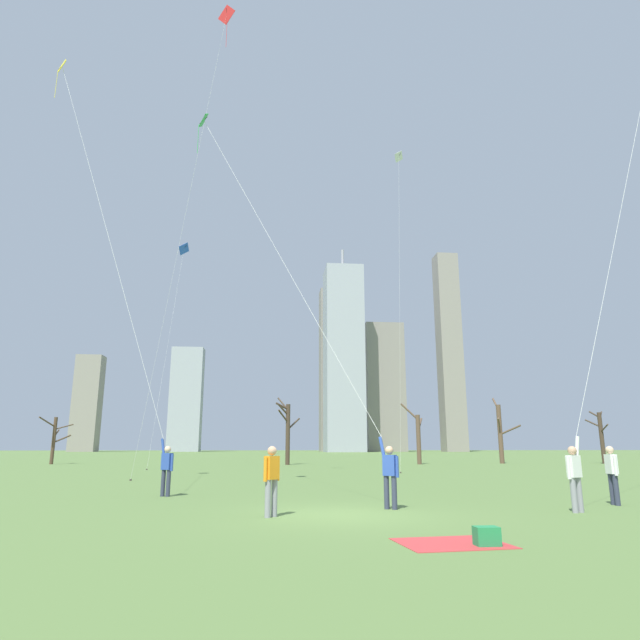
% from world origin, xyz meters
% --- Properties ---
extents(ground_plane, '(400.00, 400.00, 0.00)m').
position_xyz_m(ground_plane, '(0.00, 0.00, 0.00)').
color(ground_plane, '#5B7A3D').
extents(kite_flyer_midfield_right_green, '(6.69, 7.15, 15.74)m').
position_xyz_m(kite_flyer_midfield_right_green, '(0.58, 1.85, 2.80)').
color(kite_flyer_midfield_right_green, '#33384C').
rests_on(kite_flyer_midfield_right_green, ground).
extents(kite_flyer_midfield_center_yellow, '(7.19, 4.62, 19.48)m').
position_xyz_m(kite_flyer_midfield_center_yellow, '(-6.13, 5.94, 3.48)').
color(kite_flyer_midfield_center_yellow, '#33384C').
rests_on(kite_flyer_midfield_center_yellow, ground).
extents(kite_flyer_foreground_left_teal, '(8.48, 3.69, 19.95)m').
position_xyz_m(kite_flyer_foreground_left_teal, '(6.78, 0.22, 3.09)').
color(kite_flyer_foreground_left_teal, gray).
rests_on(kite_flyer_foreground_left_teal, ground).
extents(bystander_far_off_by_trees, '(0.22, 0.51, 1.62)m').
position_xyz_m(bystander_far_off_by_trees, '(7.91, 1.41, 0.90)').
color(bystander_far_off_by_trees, '#33384C').
rests_on(bystander_far_off_by_trees, ground).
extents(bystander_strolling_midfield, '(0.38, 0.39, 1.62)m').
position_xyz_m(bystander_strolling_midfield, '(-1.75, -0.32, 0.90)').
color(bystander_strolling_midfield, gray).
rests_on(bystander_strolling_midfield, ground).
extents(distant_kite_high_overhead_blue, '(1.09, 6.43, 19.01)m').
position_xyz_m(distant_kite_high_overhead_blue, '(-9.51, 31.69, 17.29)').
color(distant_kite_high_overhead_blue, blue).
rests_on(distant_kite_high_overhead_blue, ground).
extents(distant_kite_drifting_right_white, '(1.97, 3.99, 23.94)m').
position_xyz_m(distant_kite_drifting_right_white, '(7.65, 23.31, 21.16)').
color(distant_kite_drifting_right_white, white).
rests_on(distant_kite_drifting_right_white, ground).
extents(distant_kite_drifting_left_red, '(4.22, 1.67, 25.98)m').
position_xyz_m(distant_kite_drifting_left_red, '(-4.99, 12.83, 23.22)').
color(distant_kite_drifting_left_red, red).
rests_on(distant_kite_drifting_left_red, ground).
extents(picnic_spot, '(1.94, 1.59, 0.31)m').
position_xyz_m(picnic_spot, '(1.59, -4.31, 0.09)').
color(picnic_spot, '#CC3838').
rests_on(picnic_spot, ground).
extents(bare_tree_far_right_edge, '(2.29, 3.18, 4.23)m').
position_xyz_m(bare_tree_far_right_edge, '(-21.42, 39.59, 2.39)').
color(bare_tree_far_right_edge, '#4C3828').
rests_on(bare_tree_far_right_edge, ground).
extents(bare_tree_leftmost, '(2.08, 2.86, 6.28)m').
position_xyz_m(bare_tree_leftmost, '(20.43, 37.74, 2.94)').
color(bare_tree_leftmost, brown).
rests_on(bare_tree_leftmost, ground).
extents(bare_tree_rightmost, '(2.34, 2.60, 5.98)m').
position_xyz_m(bare_tree_rightmost, '(-0.11, 35.90, 3.04)').
color(bare_tree_rightmost, '#423326').
rests_on(bare_tree_rightmost, ground).
extents(bare_tree_left_of_center, '(2.31, 1.53, 5.53)m').
position_xyz_m(bare_tree_left_of_center, '(11.92, 36.31, 2.51)').
color(bare_tree_left_of_center, brown).
rests_on(bare_tree_left_of_center, ground).
extents(bare_tree_right_of_center, '(1.78, 2.99, 4.97)m').
position_xyz_m(bare_tree_right_of_center, '(29.67, 36.26, 2.61)').
color(bare_tree_right_of_center, '#423326').
rests_on(bare_tree_right_of_center, ground).
extents(skyline_tall_tower, '(10.60, 11.76, 58.50)m').
position_xyz_m(skyline_tall_tower, '(19.21, 138.13, 26.16)').
color(skyline_tall_tower, '#9EA3AD').
rests_on(skyline_tall_tower, ground).
extents(skyline_wide_slab, '(7.36, 5.49, 27.86)m').
position_xyz_m(skyline_wide_slab, '(-54.65, 152.66, 13.93)').
color(skyline_wide_slab, gray).
rests_on(skyline_wide_slab, ground).
extents(skyline_slender_spire, '(6.46, 5.98, 59.48)m').
position_xyz_m(skyline_slender_spire, '(52.01, 142.99, 29.74)').
color(skyline_slender_spire, gray).
rests_on(skyline_slender_spire, ground).
extents(skyline_squat_block, '(9.24, 6.20, 30.47)m').
position_xyz_m(skyline_squat_block, '(-26.16, 152.17, 15.23)').
color(skyline_squat_block, '#9EA3AD').
rests_on(skyline_squat_block, ground).
extents(skyline_short_annex, '(11.58, 5.52, 38.11)m').
position_xyz_m(skyline_short_annex, '(32.82, 146.80, 19.06)').
color(skyline_short_annex, gray).
rests_on(skyline_short_annex, ground).
extents(skyline_mid_tower_right, '(10.05, 7.44, 50.80)m').
position_xyz_m(skyline_mid_tower_right, '(19.17, 155.72, 25.40)').
color(skyline_mid_tower_right, gray).
rests_on(skyline_mid_tower_right, ground).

